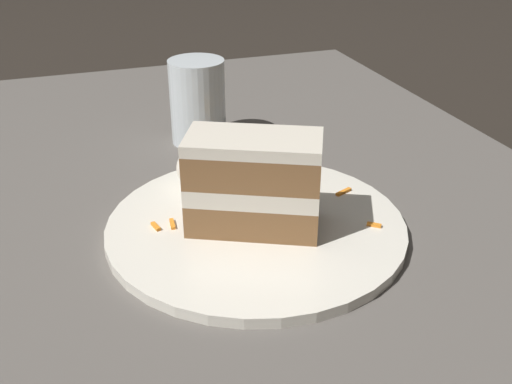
{
  "coord_description": "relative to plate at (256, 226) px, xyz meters",
  "views": [
    {
      "loc": [
        0.5,
        -0.1,
        0.34
      ],
      "look_at": [
        0.03,
        0.06,
        0.08
      ],
      "focal_mm": 42.0,
      "sensor_mm": 36.0,
      "label": 1
    }
  ],
  "objects": [
    {
      "name": "drinking_glass",
      "position": [
        -0.23,
        0.0,
        0.04
      ],
      "size": [
        0.07,
        0.07,
        0.11
      ],
      "color": "silver",
      "rests_on": "dining_table"
    },
    {
      "name": "cake_slice",
      "position": [
        0.01,
        -0.0,
        0.05
      ],
      "size": [
        0.11,
        0.14,
        0.09
      ],
      "rotation": [
        0.0,
        0.0,
        2.69
      ],
      "color": "brown",
      "rests_on": "plate"
    },
    {
      "name": "carrot_shreds_scatter",
      "position": [
        -0.03,
        0.02,
        0.01
      ],
      "size": [
        0.14,
        0.21,
        0.0
      ],
      "color": "orange",
      "rests_on": "plate"
    },
    {
      "name": "cream_dollop",
      "position": [
        -0.09,
        -0.04,
        0.03
      ],
      "size": [
        0.05,
        0.04,
        0.04
      ],
      "primitive_type": "ellipsoid",
      "color": "silver",
      "rests_on": "plate"
    },
    {
      "name": "orange_garnish",
      "position": [
        -0.09,
        0.05,
        0.01
      ],
      "size": [
        0.06,
        0.06,
        0.01
      ],
      "primitive_type": "cylinder",
      "color": "orange",
      "rests_on": "plate"
    },
    {
      "name": "ground_plane",
      "position": [
        -0.03,
        -0.06,
        -0.04
      ],
      "size": [
        6.0,
        6.0,
        0.0
      ],
      "primitive_type": "plane",
      "color": "black",
      "rests_on": "ground"
    },
    {
      "name": "dining_table",
      "position": [
        -0.03,
        -0.06,
        -0.02
      ],
      "size": [
        1.11,
        0.85,
        0.04
      ],
      "primitive_type": "cube",
      "color": "#56514C",
      "rests_on": "ground"
    },
    {
      "name": "plate",
      "position": [
        0.0,
        0.0,
        0.0
      ],
      "size": [
        0.29,
        0.29,
        0.01
      ],
      "primitive_type": "cylinder",
      "color": "silver",
      "rests_on": "dining_table"
    }
  ]
}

